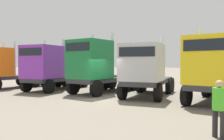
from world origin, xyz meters
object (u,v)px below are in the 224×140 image
(semi_truck_orange, at_px, (2,68))
(semi_truck_green, at_px, (95,66))
(semi_truck_purple, at_px, (47,68))
(semi_truck_silver, at_px, (145,70))
(semi_truck_yellow, at_px, (214,70))
(visitor_with_camera, at_px, (219,105))

(semi_truck_orange, bearing_deg, semi_truck_green, 105.47)
(semi_truck_purple, distance_m, semi_truck_green, 4.32)
(semi_truck_green, distance_m, semi_truck_silver, 3.90)
(semi_truck_purple, distance_m, semi_truck_silver, 8.21)
(semi_truck_orange, height_order, semi_truck_silver, semi_truck_orange)
(semi_truck_orange, xyz_separation_m, semi_truck_purple, (4.65, 0.68, 0.03))
(semi_truck_purple, height_order, semi_truck_silver, semi_truck_purple)
(semi_truck_orange, relative_size, semi_truck_yellow, 0.96)
(semi_truck_purple, bearing_deg, semi_truck_green, 90.27)
(semi_truck_orange, height_order, semi_truck_purple, semi_truck_purple)
(semi_truck_orange, bearing_deg, semi_truck_silver, 103.08)
(semi_truck_yellow, bearing_deg, semi_truck_silver, -91.33)
(semi_truck_green, relative_size, semi_truck_silver, 0.96)
(semi_truck_yellow, xyz_separation_m, visitor_with_camera, (0.72, -6.18, -0.88))
(semi_truck_orange, relative_size, visitor_with_camera, 3.66)
(semi_truck_orange, bearing_deg, semi_truck_purple, 107.60)
(semi_truck_orange, distance_m, semi_truck_yellow, 17.02)
(semi_truck_orange, bearing_deg, semi_truck_yellow, 100.20)
(semi_truck_orange, distance_m, semi_truck_silver, 12.88)
(semi_truck_yellow, distance_m, visitor_with_camera, 6.28)
(semi_truck_orange, relative_size, semi_truck_purple, 1.00)
(semi_truck_green, distance_m, visitor_with_camera, 11.19)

